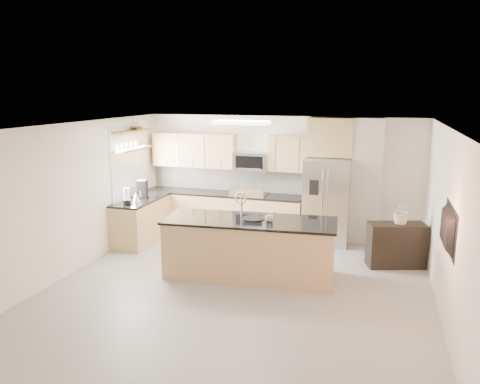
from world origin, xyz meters
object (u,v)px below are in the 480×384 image
(microwave, at_px, (251,161))
(range, at_px, (250,215))
(flower_vase, at_px, (403,205))
(refrigerator, at_px, (327,201))
(island, at_px, (250,248))
(cup, at_px, (269,218))
(blender, at_px, (127,197))
(bowl, at_px, (137,127))
(kettle, at_px, (136,197))
(coffee_maker, at_px, (142,189))
(credenza, at_px, (396,245))
(television, at_px, (443,228))
(platter, at_px, (253,219))

(microwave, bearing_deg, range, -90.00)
(flower_vase, bearing_deg, refrigerator, 146.10)
(island, height_order, cup, island)
(blender, relative_size, bowl, 0.93)
(kettle, distance_m, flower_vase, 5.14)
(cup, bearing_deg, coffee_maker, 156.85)
(credenza, bearing_deg, cup, -166.89)
(credenza, relative_size, television, 0.93)
(range, relative_size, microwave, 1.50)
(refrigerator, distance_m, kettle, 3.90)
(cup, relative_size, coffee_maker, 0.37)
(range, xyz_separation_m, flower_vase, (3.10, -1.01, 0.68))
(cup, bearing_deg, television, -19.23)
(coffee_maker, bearing_deg, microwave, 26.60)
(credenza, distance_m, television, 2.35)
(refrigerator, xyz_separation_m, blender, (-3.73, -1.55, 0.18))
(kettle, bearing_deg, refrigerator, 19.01)
(credenza, bearing_deg, coffee_maker, 161.85)
(coffee_maker, relative_size, bowl, 1.00)
(kettle, height_order, flower_vase, flower_vase)
(coffee_maker, bearing_deg, flower_vase, -0.99)
(blender, height_order, bowl, bowl)
(platter, distance_m, television, 3.02)
(bowl, bearing_deg, refrigerator, 10.16)
(flower_vase, bearing_deg, television, -78.99)
(blender, height_order, flower_vase, flower_vase)
(television, bearing_deg, blender, 74.74)
(cup, xyz_separation_m, television, (2.55, -0.89, 0.30))
(cup, relative_size, television, 0.13)
(platter, relative_size, bowl, 1.01)
(cup, height_order, flower_vase, flower_vase)
(kettle, height_order, television, television)
(microwave, height_order, refrigerator, microwave)
(range, bearing_deg, credenza, -18.75)
(kettle, bearing_deg, bowl, 111.59)
(cup, distance_m, blender, 3.10)
(range, distance_m, bowl, 3.04)
(refrigerator, height_order, bowl, bowl)
(bowl, height_order, flower_vase, bowl)
(platter, bearing_deg, flower_vase, 25.60)
(platter, height_order, bowl, bowl)
(microwave, distance_m, cup, 2.61)
(blender, bearing_deg, microwave, 39.67)
(cup, relative_size, kettle, 0.61)
(microwave, bearing_deg, platter, -74.03)
(range, bearing_deg, coffee_maker, -156.18)
(microwave, height_order, platter, microwave)
(credenza, bearing_deg, flower_vase, -3.74)
(refrigerator, height_order, credenza, refrigerator)
(range, xyz_separation_m, blender, (-2.07, -1.60, 0.60))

